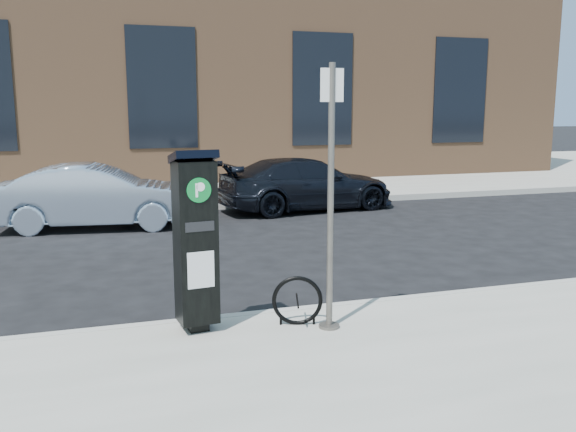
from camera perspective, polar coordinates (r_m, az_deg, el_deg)
name	(u,v)px	position (r m, az deg, el deg)	size (l,w,h in m)	color
ground	(283,322)	(7.14, -0.48, -9.87)	(120.00, 120.00, 0.00)	black
sidewalk_far	(159,180)	(20.64, -11.99, 3.32)	(60.00, 12.00, 0.15)	gray
curb_near	(283,316)	(7.10, -0.44, -9.35)	(60.00, 0.12, 0.16)	#9E9B93
curb_far	(184,208)	(14.76, -9.67, 0.76)	(60.00, 0.12, 0.16)	#9E9B93
building	(146,60)	(23.55, -13.12, 14.02)	(28.00, 10.05, 8.25)	brown
parking_kiosk	(196,239)	(6.27, -8.65, -2.17)	(0.47, 0.43, 1.89)	black
sign_pole	(331,201)	(6.21, 4.01, 1.43)	(0.24, 0.22, 2.73)	#5B5451
bike_rack	(297,301)	(6.54, 0.88, -7.94)	(0.53, 0.19, 0.54)	black
car_silver	(97,196)	(13.00, -17.46, 1.76)	(1.38, 3.97, 1.31)	#9BADC5
car_dark	(307,184)	(14.67, 1.75, 3.01)	(1.76, 4.32, 1.25)	black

